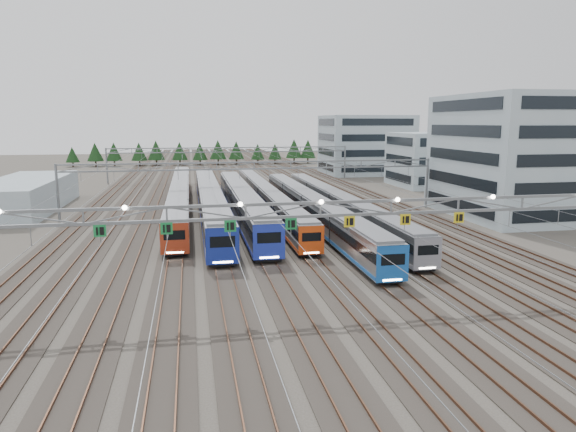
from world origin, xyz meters
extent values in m
plane|color=#47423A|center=(0.00, 0.00, 0.00)|extent=(400.00, 400.00, 0.00)
cube|color=#2D2823|center=(0.00, 100.00, 0.04)|extent=(54.00, 260.00, 0.08)
cube|color=brown|center=(-25.47, 100.00, 0.16)|extent=(0.08, 260.00, 0.16)
cube|color=brown|center=(25.47, 100.00, 0.16)|extent=(0.08, 260.00, 0.16)
cube|color=brown|center=(-0.72, 100.00, 0.16)|extent=(0.08, 260.00, 0.16)
cube|color=brown|center=(0.72, 100.00, 0.16)|extent=(0.08, 260.00, 0.16)
cube|color=black|center=(-11.25, 46.78, 0.42)|extent=(2.42, 62.93, 0.37)
cube|color=#919398|center=(-11.25, 46.78, 2.19)|extent=(2.84, 64.21, 3.20)
cube|color=black|center=(-11.25, 46.78, 2.58)|extent=(2.90, 63.89, 0.96)
cube|color=#A9341A|center=(-11.25, 46.78, 0.85)|extent=(2.89, 63.89, 0.36)
cube|color=slate|center=(-11.25, 46.78, 3.89)|extent=(2.56, 62.93, 0.25)
cube|color=#A9341A|center=(-11.25, 14.72, 2.19)|extent=(2.86, 0.12, 3.20)
cube|color=black|center=(-11.25, 14.69, 2.58)|extent=(2.13, 0.10, 0.96)
cube|color=white|center=(-11.25, 14.66, 0.80)|extent=(1.71, 0.06, 0.15)
cube|color=black|center=(-6.75, 38.77, 0.44)|extent=(2.64, 56.51, 0.40)
cube|color=#919398|center=(-6.75, 38.77, 2.38)|extent=(3.11, 57.66, 3.49)
cube|color=black|center=(-6.75, 38.77, 2.80)|extent=(3.17, 57.37, 1.05)
cube|color=navy|center=(-6.75, 38.77, 0.91)|extent=(3.16, 57.37, 0.39)
cube|color=slate|center=(-6.75, 38.77, 4.23)|extent=(2.80, 56.51, 0.28)
cube|color=navy|center=(-6.75, 9.99, 2.38)|extent=(3.13, 0.12, 3.49)
cube|color=black|center=(-6.75, 9.96, 2.80)|extent=(2.33, 0.10, 1.05)
cube|color=white|center=(-6.75, 9.93, 0.85)|extent=(1.86, 0.06, 0.17)
cube|color=black|center=(-2.25, 36.52, 0.44)|extent=(2.64, 50.37, 0.40)
cube|color=#919398|center=(-2.25, 36.52, 2.37)|extent=(3.10, 51.39, 3.49)
cube|color=black|center=(-2.25, 36.52, 2.79)|extent=(3.16, 51.14, 1.05)
cube|color=#2236BB|center=(-2.25, 36.52, 0.90)|extent=(3.15, 51.14, 0.39)
cube|color=slate|center=(-2.25, 36.52, 4.23)|extent=(2.79, 50.37, 0.28)
cube|color=#2236BB|center=(-2.25, 10.87, 2.37)|extent=(3.12, 0.12, 3.49)
cube|color=black|center=(-2.25, 10.84, 2.79)|extent=(2.33, 0.10, 1.05)
cube|color=white|center=(-2.25, 10.81, 0.85)|extent=(1.86, 0.06, 0.17)
cube|color=black|center=(2.25, 43.19, 0.41)|extent=(2.23, 60.87, 0.34)
cube|color=#919398|center=(2.25, 43.19, 2.04)|extent=(2.62, 62.11, 2.95)
cube|color=black|center=(2.25, 43.19, 2.39)|extent=(2.68, 61.80, 0.89)
cube|color=#EE4B15|center=(2.25, 43.19, 0.80)|extent=(2.67, 61.80, 0.33)
cube|color=slate|center=(2.25, 43.19, 3.61)|extent=(2.36, 60.87, 0.23)
cube|color=#EE4B15|center=(2.25, 12.18, 2.04)|extent=(2.64, 0.12, 2.95)
cube|color=black|center=(2.25, 12.15, 2.39)|extent=(1.96, 0.10, 0.89)
cube|color=white|center=(2.25, 12.12, 0.75)|extent=(1.57, 0.06, 0.14)
cube|color=black|center=(6.75, 31.28, 0.42)|extent=(2.37, 57.41, 0.36)
cube|color=#919398|center=(6.75, 31.28, 2.16)|extent=(2.79, 58.58, 3.14)
cube|color=black|center=(6.75, 31.28, 2.53)|extent=(2.85, 58.29, 0.95)
cube|color=blue|center=(6.75, 31.28, 0.84)|extent=(2.84, 58.29, 0.35)
cube|color=slate|center=(6.75, 31.28, 3.83)|extent=(2.51, 57.41, 0.25)
cube|color=blue|center=(6.75, 2.04, 2.16)|extent=(2.81, 0.12, 3.14)
cube|color=black|center=(6.75, 2.01, 2.53)|extent=(2.09, 0.10, 0.95)
cube|color=white|center=(6.75, 1.98, 0.79)|extent=(1.67, 0.06, 0.15)
cube|color=black|center=(11.25, 33.56, 0.41)|extent=(2.25, 56.30, 0.34)
cube|color=#919398|center=(11.25, 33.56, 2.06)|extent=(2.65, 57.45, 2.98)
cube|color=black|center=(11.25, 33.56, 2.42)|extent=(2.71, 57.16, 0.90)
cube|color=gray|center=(11.25, 33.56, 0.81)|extent=(2.70, 57.16, 0.33)
cube|color=slate|center=(11.25, 33.56, 3.64)|extent=(2.38, 56.30, 0.24)
cube|color=gray|center=(11.25, 4.89, 2.06)|extent=(2.67, 0.12, 2.98)
cube|color=black|center=(11.25, 4.86, 2.42)|extent=(1.99, 0.10, 0.90)
cube|color=white|center=(11.25, 4.83, 0.76)|extent=(1.59, 0.06, 0.14)
cube|color=gray|center=(0.00, 0.00, 7.80)|extent=(56.00, 0.22, 0.22)
cube|color=gray|center=(0.00, 0.00, 6.80)|extent=(56.00, 0.22, 0.22)
cube|color=#1A863F|center=(-15.75, -0.12, 6.30)|extent=(0.85, 0.06, 0.85)
cube|color=#1A863F|center=(-11.25, -0.12, 6.30)|extent=(0.85, 0.06, 0.85)
cube|color=#1A863F|center=(-6.75, -0.12, 6.30)|extent=(0.85, 0.06, 0.85)
cube|color=#1A863F|center=(-2.25, -0.12, 6.30)|extent=(0.85, 0.06, 0.85)
cube|color=yellow|center=(2.25, -0.12, 6.30)|extent=(0.85, 0.06, 0.85)
cube|color=yellow|center=(6.75, -0.12, 6.30)|extent=(0.85, 0.06, 0.85)
cube|color=yellow|center=(11.25, -0.12, 6.30)|extent=(0.85, 0.06, 0.85)
cylinder|color=gray|center=(-28.00, 40.00, 4.00)|extent=(0.36, 0.36, 8.00)
cylinder|color=gray|center=(28.00, 40.00, 4.00)|extent=(0.36, 0.36, 8.00)
cube|color=gray|center=(0.00, 40.00, 7.80)|extent=(56.00, 0.22, 0.22)
cube|color=gray|center=(0.00, 40.00, 6.80)|extent=(56.00, 0.22, 0.22)
cylinder|color=gray|center=(-28.00, 85.00, 4.00)|extent=(0.36, 0.36, 8.00)
cylinder|color=gray|center=(28.00, 85.00, 4.00)|extent=(0.36, 0.36, 8.00)
cube|color=gray|center=(0.00, 85.00, 7.80)|extent=(56.00, 0.22, 0.22)
cube|color=gray|center=(0.00, 85.00, 6.80)|extent=(56.00, 0.22, 0.22)
cube|color=#A2B7C2|center=(37.65, 31.12, 8.82)|extent=(18.00, 22.00, 17.63)
cube|color=#A2B7C2|center=(41.29, 66.84, 5.73)|extent=(14.00, 16.00, 11.46)
cube|color=#A2B7C2|center=(36.96, 95.60, 7.73)|extent=(22.00, 18.00, 15.46)
cube|color=#A2B7C2|center=(-35.20, 49.82, 2.42)|extent=(10.00, 30.00, 4.85)
camera|label=1|loc=(-9.45, -36.62, 13.71)|focal=32.00mm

